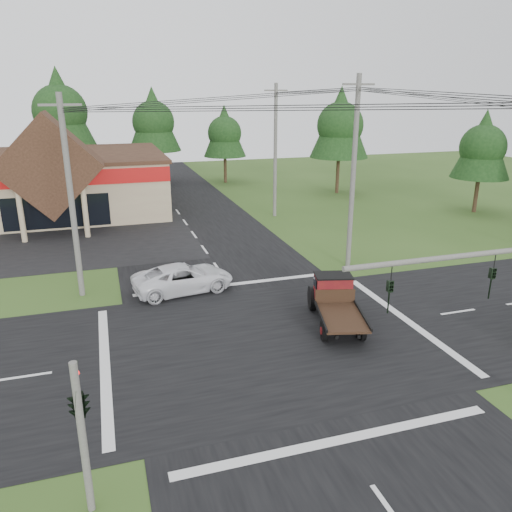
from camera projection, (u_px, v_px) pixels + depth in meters
name	position (u px, v px, depth m)	size (l,w,h in m)	color
ground	(269.00, 341.00, 22.12)	(120.00, 120.00, 0.00)	#314E1B
road_ns	(269.00, 340.00, 22.12)	(12.00, 120.00, 0.02)	black
road_ew	(269.00, 340.00, 22.12)	(120.00, 12.00, 0.02)	black
traffic_signal_corner	(77.00, 390.00, 12.25)	(0.53, 2.48, 4.40)	#595651
utility_pole_nw	(71.00, 197.00, 25.42)	(2.00, 0.30, 10.50)	#595651
utility_pole_ne	(353.00, 173.00, 29.79)	(2.00, 0.30, 11.50)	#595651
utility_pole_n	(275.00, 150.00, 42.52)	(2.00, 0.30, 11.20)	#595651
tree_row_c	(60.00, 109.00, 53.72)	(7.28, 7.28, 13.13)	#332316
tree_row_d	(153.00, 120.00, 57.87)	(6.16, 6.16, 11.11)	#332316
tree_row_e	(225.00, 131.00, 58.75)	(5.04, 5.04, 9.09)	#332316
tree_side_ne	(340.00, 123.00, 52.09)	(6.16, 6.16, 11.11)	#332316
tree_side_e_near	(483.00, 145.00, 43.90)	(5.04, 5.04, 9.09)	#332316
antique_flatbed_truck	(337.00, 304.00, 23.28)	(1.99, 5.22, 2.18)	#550C13
white_pickup	(183.00, 278.00, 27.39)	(2.53, 5.49, 1.53)	white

